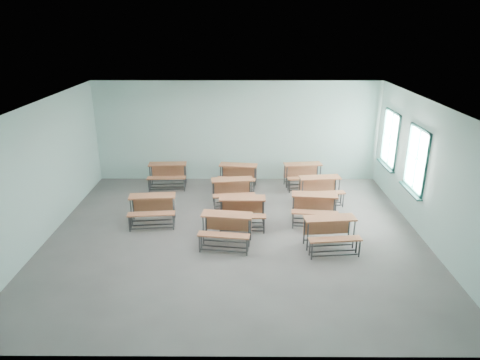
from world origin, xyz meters
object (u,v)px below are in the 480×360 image
object	(u,v)px
desk_unit_r2c1	(233,188)
desk_unit_r3c2	(303,172)
desk_unit_r2c2	(320,186)
desk_unit_r3c1	(238,173)
desk_unit_r0c1	(226,225)
desk_unit_r0c2	(331,229)
desk_unit_r1c1	(242,208)
desk_unit_r1c2	(314,204)
desk_unit_r1c0	(152,205)
desk_unit_r3c0	(168,172)

from	to	relation	value
desk_unit_r2c1	desk_unit_r3c2	distance (m)	2.58
desk_unit_r2c2	desk_unit_r3c1	xyz separation A→B (m)	(-2.37, 1.11, 0.00)
desk_unit_r0c1	desk_unit_r0c2	distance (m)	2.38
desk_unit_r3c2	desk_unit_r1c1	bearing A→B (deg)	-132.48
desk_unit_r0c2	desk_unit_r1c1	size ratio (longest dim) A/B	1.06
desk_unit_r0c2	desk_unit_r3c2	world-z (taller)	same
desk_unit_r0c1	desk_unit_r3c2	bearing A→B (deg)	66.18
desk_unit_r1c1	desk_unit_r2c1	world-z (taller)	same
desk_unit_r0c1	desk_unit_r3c2	world-z (taller)	same
desk_unit_r1c2	desk_unit_r3c1	distance (m)	3.13
desk_unit_r1c0	desk_unit_r2c1	world-z (taller)	same
desk_unit_r2c1	desk_unit_r3c1	bearing A→B (deg)	76.60
desk_unit_r1c1	desk_unit_r1c2	bearing A→B (deg)	6.95
desk_unit_r1c2	desk_unit_r3c1	size ratio (longest dim) A/B	0.98
desk_unit_r1c2	desk_unit_r2c2	distance (m)	1.36
desk_unit_r1c0	desk_unit_r3c1	size ratio (longest dim) A/B	0.98
desk_unit_r0c2	desk_unit_r0c1	bearing A→B (deg)	169.61
desk_unit_r2c1	desk_unit_r3c2	world-z (taller)	same
desk_unit_r0c1	desk_unit_r1c1	xyz separation A→B (m)	(0.37, 0.99, 0.00)
desk_unit_r1c0	desk_unit_r2c2	size ratio (longest dim) A/B	0.99
desk_unit_r0c1	desk_unit_r0c2	xyz separation A→B (m)	(2.37, -0.18, 0.00)
desk_unit_r1c2	desk_unit_r3c2	world-z (taller)	same
desk_unit_r0c1	desk_unit_r2c1	bearing A→B (deg)	95.27
desk_unit_r0c2	desk_unit_r1c0	bearing A→B (deg)	157.20
desk_unit_r2c1	desk_unit_r3c0	bearing A→B (deg)	138.69
desk_unit_r1c0	desk_unit_r1c1	size ratio (longest dim) A/B	1.06
desk_unit_r2c2	desk_unit_r3c2	bearing A→B (deg)	98.21
desk_unit_r3c0	desk_unit_r3c2	world-z (taller)	same
desk_unit_r3c2	desk_unit_r1c2	bearing A→B (deg)	-98.73
desk_unit_r3c0	desk_unit_r2c2	bearing A→B (deg)	-18.02
desk_unit_r2c1	desk_unit_r3c2	size ratio (longest dim) A/B	1.00
desk_unit_r1c1	desk_unit_r3c1	bearing A→B (deg)	93.26
desk_unit_r0c2	desk_unit_r2c1	bearing A→B (deg)	126.11
desk_unit_r0c2	desk_unit_r1c0	size ratio (longest dim) A/B	1.00
desk_unit_r0c2	desk_unit_r2c1	size ratio (longest dim) A/B	0.99
desk_unit_r0c2	desk_unit_r2c1	xyz separation A→B (m)	(-2.27, 2.51, 0.00)
desk_unit_r1c1	desk_unit_r3c2	xyz separation A→B (m)	(1.90, 2.73, 0.00)
desk_unit_r1c1	desk_unit_r3c1	distance (m)	2.64
desk_unit_r0c2	desk_unit_r3c2	bearing A→B (deg)	85.32
desk_unit_r1c1	desk_unit_r0c1	bearing A→B (deg)	-110.25
desk_unit_r1c0	desk_unit_r0c1	bearing A→B (deg)	-35.57
desk_unit_r0c2	desk_unit_r3c0	xyz separation A→B (m)	(-4.34, 3.89, 0.00)
desk_unit_r0c1	desk_unit_r3c2	distance (m)	4.35
desk_unit_r3c0	desk_unit_r0c1	bearing A→B (deg)	-65.32
desk_unit_r0c1	desk_unit_r1c0	size ratio (longest dim) A/B	1.02
desk_unit_r1c1	desk_unit_r3c0	xyz separation A→B (m)	(-2.34, 2.72, 0.00)
desk_unit_r1c0	desk_unit_r1c2	size ratio (longest dim) A/B	0.99
desk_unit_r2c1	desk_unit_r1c0	bearing A→B (deg)	-156.46
desk_unit_r2c1	desk_unit_r3c0	world-z (taller)	same
desk_unit_r1c1	desk_unit_r1c2	size ratio (longest dim) A/B	0.94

